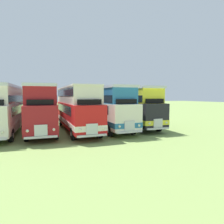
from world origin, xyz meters
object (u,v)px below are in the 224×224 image
Objects in this scene: bus_third_in_row at (42,109)px; bus_fourth_in_row at (76,107)px; bus_fifth_in_row at (108,107)px; bus_sixth_in_row at (133,106)px; bus_second_in_row at (4,109)px.

bus_third_in_row is 3.31m from bus_fourth_in_row.
bus_fifth_in_row is (3.31, -0.25, -0.12)m from bus_fourth_in_row.
bus_fifth_in_row is 1.01× the size of bus_sixth_in_row.
bus_second_in_row is at bearing 169.60° from bus_third_in_row.
bus_sixth_in_row is (9.93, 0.48, 0.00)m from bus_third_in_row.
bus_second_in_row is 9.95m from bus_fifth_in_row.
bus_third_in_row is at bearing -10.40° from bus_second_in_row.
bus_second_in_row is 1.01× the size of bus_fifth_in_row.
bus_second_in_row is 3.36m from bus_third_in_row.
bus_fourth_in_row is 3.32m from bus_fifth_in_row.
bus_fifth_in_row reaches higher than bus_fourth_in_row.
bus_second_in_row and bus_third_in_row have the same top height.
bus_third_in_row and bus_fifth_in_row have the same top height.
bus_fifth_in_row is 3.37m from bus_sixth_in_row.
bus_third_in_row is 0.97× the size of bus_sixth_in_row.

